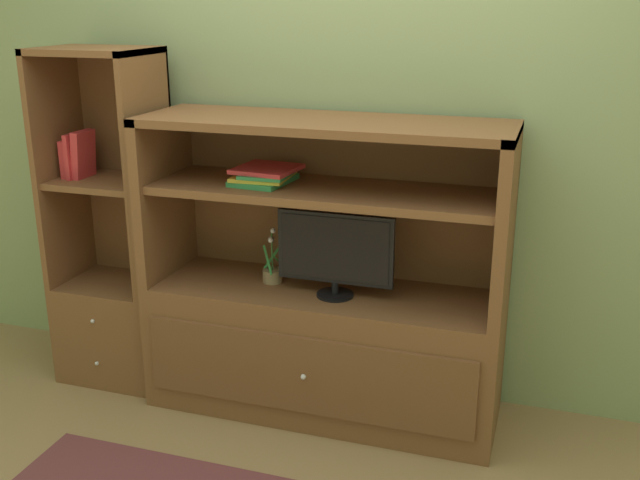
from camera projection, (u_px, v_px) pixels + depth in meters
name	position (u px, v px, depth m)	size (l,w,h in m)	color
ground_plane	(295.00, 452.00, 3.17)	(8.00, 8.00, 0.00)	#99754C
painted_rear_wall	(347.00, 99.00, 3.42)	(6.00, 0.10, 2.80)	#8C9E6B
media_console	(324.00, 319.00, 3.40)	(1.60, 0.55, 1.36)	brown
tv_monitor	(335.00, 252.00, 3.21)	(0.52, 0.16, 0.38)	black
potted_plant	(272.00, 272.00, 3.43)	(0.10, 0.12, 0.26)	#8C7251
magazine_stack	(265.00, 175.00, 3.28)	(0.28, 0.30, 0.07)	#338C4C
bookshelf_tall	(116.00, 276.00, 3.70)	(0.52, 0.42, 1.63)	brown
upright_book_row	(78.00, 156.00, 3.55)	(0.11, 0.18, 0.23)	red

